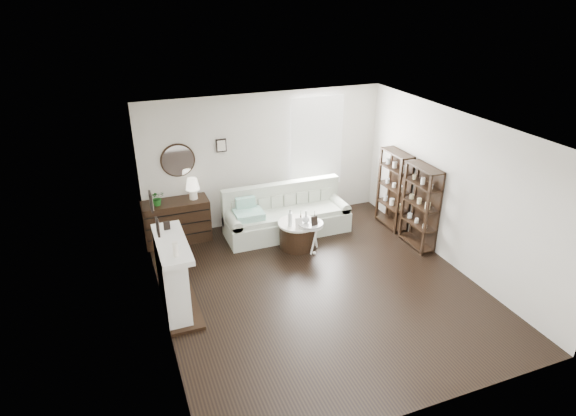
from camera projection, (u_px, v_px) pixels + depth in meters
name	position (u px, v px, depth m)	size (l,w,h in m)	color
room	(300.00, 144.00, 9.85)	(5.50, 5.50, 5.50)	black
fireplace	(173.00, 278.00, 7.26)	(0.50, 1.40, 1.84)	silver
shelf_unit_far	(394.00, 189.00, 9.73)	(0.30, 0.80, 1.60)	black
shelf_unit_near	(420.00, 207.00, 8.97)	(0.30, 0.80, 1.60)	black
sofa	(286.00, 217.00, 9.68)	(2.47, 0.85, 0.96)	beige
quilt	(249.00, 215.00, 9.21)	(0.55, 0.45, 0.14)	#268D5E
suitcase	(335.00, 218.00, 9.89)	(0.62, 0.21, 0.41)	brown
dresser	(177.00, 221.00, 9.28)	(1.25, 0.54, 0.83)	black
table_lamp	(193.00, 189.00, 9.14)	(0.26, 0.26, 0.42)	#EFE5C9
potted_plant	(157.00, 198.00, 8.90)	(0.26, 0.22, 0.29)	#185017
drum_table	(298.00, 234.00, 9.12)	(0.74, 0.74, 0.52)	black
pedestal_table	(310.00, 225.00, 8.89)	(0.48, 0.48, 0.58)	silver
eiffel_drum	(301.00, 216.00, 9.05)	(0.11, 0.11, 0.19)	black
bottle_drum	(290.00, 218.00, 8.82)	(0.08, 0.08, 0.33)	silver
card_frame_drum	(299.00, 223.00, 8.80)	(0.13, 0.01, 0.18)	white
eiffel_ped	(315.00, 217.00, 8.88)	(0.10, 0.10, 0.18)	black
flask_ped	(306.00, 217.00, 8.80)	(0.13, 0.13, 0.25)	silver
card_frame_ped	(314.00, 221.00, 8.73)	(0.13, 0.01, 0.17)	black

